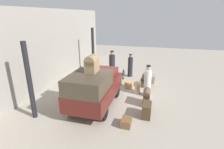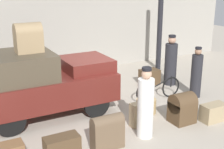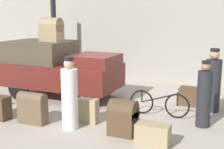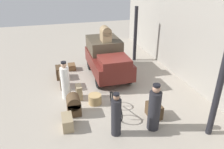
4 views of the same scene
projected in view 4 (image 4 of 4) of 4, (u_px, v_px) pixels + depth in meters
ground_plane at (107, 92)px, 10.02m from camera, size 30.00×30.00×0.00m
station_building_facade at (192, 37)px, 10.05m from camera, size 16.00×0.15×4.50m
canopy_pillar_left at (135, 34)px, 12.90m from camera, size 0.20×0.20×3.23m
canopy_pillar_right at (218, 92)px, 6.79m from camera, size 0.20×0.20×3.23m
truck at (107, 57)px, 11.28m from camera, size 3.62×1.74×1.79m
bicycle at (116, 105)px, 8.41m from camera, size 1.60×0.04×0.69m
wicker_basket at (95, 99)px, 9.07m from camera, size 0.55×0.55×0.40m
porter_lifting_near_truck at (65, 82)px, 9.23m from camera, size 0.38×0.38×1.70m
porter_with_bicycle at (154, 109)px, 7.39m from camera, size 0.42×0.42×1.74m
conductor_in_dark_uniform at (116, 116)px, 7.14m from camera, size 0.34×0.34×1.59m
suitcase_small_leather at (154, 110)px, 8.25m from camera, size 0.65×0.46×0.52m
trunk_umber_medium at (60, 72)px, 11.22m from camera, size 0.70×0.36×0.60m
trunk_wicker_pale at (79, 92)px, 9.39m from camera, size 0.51×0.24×0.62m
trunk_large_brown at (67, 122)px, 7.65m from camera, size 0.69×0.37×0.46m
suitcase_tan_flat at (74, 105)px, 8.34m from camera, size 0.59×0.51×0.80m
trunk_barrel_dark at (63, 79)px, 10.27m from camera, size 0.72×0.30×0.79m
suitcase_black_upright at (72, 67)px, 12.23m from camera, size 0.54×0.38×0.31m
trunk_on_truck_roof at (106, 34)px, 10.95m from camera, size 0.66×0.47×0.74m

